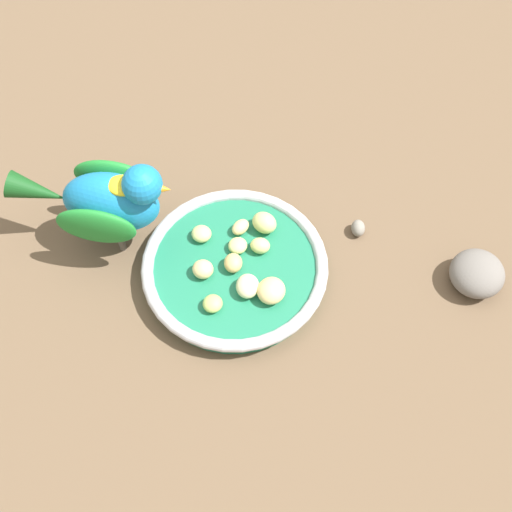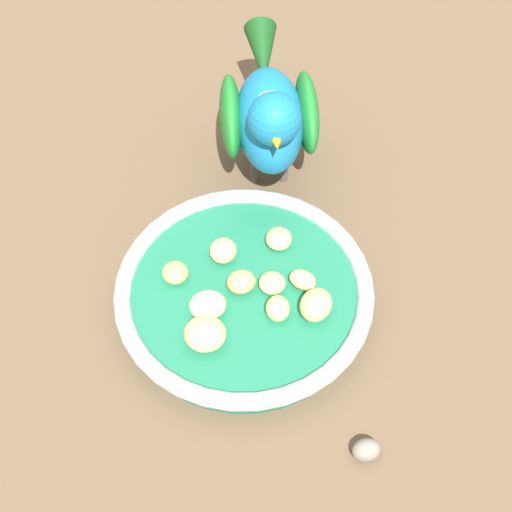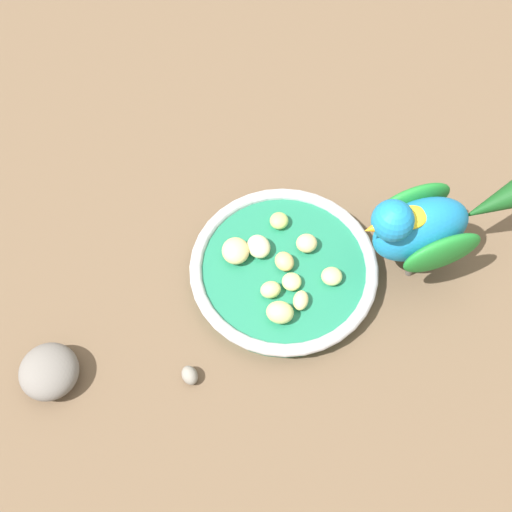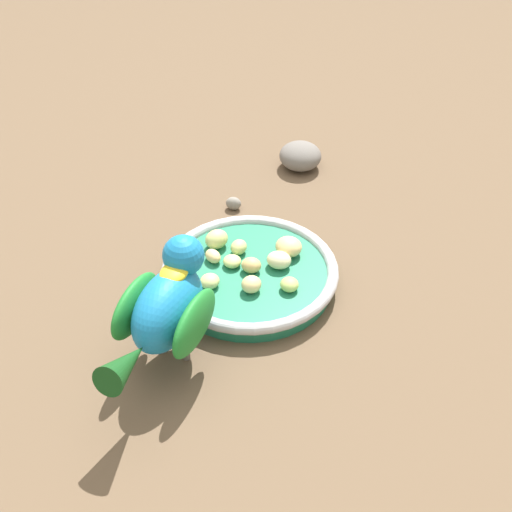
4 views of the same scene
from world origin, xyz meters
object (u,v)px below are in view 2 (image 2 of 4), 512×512
apple_piece_2 (175,273)px  parrot (269,113)px  apple_piece_4 (279,239)px  apple_piece_7 (304,281)px  pebble_0 (363,453)px  apple_piece_3 (208,305)px  apple_piece_8 (205,334)px  apple_piece_9 (316,305)px  apple_piece_6 (272,283)px  feeding_bowl (244,293)px  apple_piece_1 (241,282)px  apple_piece_5 (223,251)px  apple_piece_0 (278,308)px

apple_piece_2 → parrot: bearing=-159.5°
apple_piece_4 → parrot: 0.12m
apple_piece_7 → pebble_0: (0.06, 0.14, -0.02)m
apple_piece_3 → apple_piece_8: size_ratio=0.90×
apple_piece_2 → apple_piece_9: (-0.07, 0.11, 0.00)m
apple_piece_2 → apple_piece_9: 0.13m
apple_piece_3 → apple_piece_7: apple_piece_3 is taller
pebble_0 → apple_piece_6: bearing=-104.3°
feeding_bowl → pebble_0: size_ratio=9.98×
apple_piece_7 → apple_piece_2: bearing=-44.3°
feeding_bowl → apple_piece_6: 0.03m
apple_piece_2 → apple_piece_6: 0.09m
apple_piece_1 → apple_piece_6: bearing=141.5°
apple_piece_5 → parrot: parrot is taller
apple_piece_6 → pebble_0: size_ratio=1.04×
parrot → apple_piece_4: bearing=0.4°
apple_piece_6 → apple_piece_8: 0.08m
feeding_bowl → apple_piece_7: bearing=143.9°
apple_piece_2 → apple_piece_8: bearing=74.7°
feeding_bowl → apple_piece_7: size_ratio=9.18×
feeding_bowl → parrot: bearing=-138.1°
apple_piece_2 → apple_piece_4: (-0.10, 0.03, 0.00)m
apple_piece_0 → parrot: bearing=-128.1°
apple_piece_6 → apple_piece_1: bearing=-38.5°
feeding_bowl → pebble_0: (0.02, 0.17, -0.01)m
apple_piece_3 → parrot: (-0.16, -0.11, 0.05)m
apple_piece_8 → apple_piece_9: same height
feeding_bowl → apple_piece_9: (-0.03, 0.06, 0.02)m
feeding_bowl → apple_piece_2: size_ratio=9.68×
apple_piece_2 → apple_piece_3: bearing=90.7°
apple_piece_3 → apple_piece_8: 0.03m
apple_piece_5 → apple_piece_0: bearing=88.7°
apple_piece_8 → apple_piece_0: bearing=163.5°
apple_piece_4 → feeding_bowl: bearing=17.9°
apple_piece_5 → apple_piece_6: apple_piece_5 is taller
apple_piece_1 → apple_piece_7: 0.06m
apple_piece_0 → apple_piece_2: 0.10m
feeding_bowl → apple_piece_0: 0.04m
apple_piece_7 → apple_piece_9: apple_piece_9 is taller
feeding_bowl → apple_piece_5: (-0.01, -0.04, 0.02)m
apple_piece_2 → apple_piece_8: size_ratio=0.67×
apple_piece_4 → pebble_0: 0.21m
apple_piece_1 → apple_piece_3: size_ratio=0.81×
apple_piece_9 → parrot: (-0.09, -0.17, 0.05)m
apple_piece_4 → apple_piece_6: 0.05m
apple_piece_0 → parrot: parrot is taller
apple_piece_9 → apple_piece_5: bearing=-76.1°
apple_piece_6 → apple_piece_8: size_ratio=0.67×
pebble_0 → apple_piece_8: bearing=-75.9°
apple_piece_1 → apple_piece_6: size_ratio=1.08×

